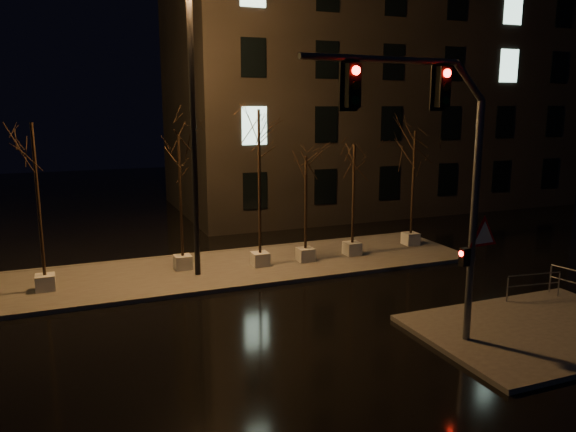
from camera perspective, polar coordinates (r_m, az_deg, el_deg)
name	(u,v)px	position (r m, az deg, el deg)	size (l,w,h in m)	color
ground	(258,327)	(17.16, -3.11, -11.19)	(90.00, 90.00, 0.00)	black
median	(208,271)	(22.57, -8.08, -5.51)	(22.00, 5.00, 0.15)	#45433E
sidewalk_corner	(540,330)	(18.25, 24.20, -10.55)	(7.00, 5.00, 0.15)	#45433E
building	(369,90)	(38.15, 8.23, 12.59)	(25.00, 12.00, 15.00)	black
tree_1	(35,161)	(20.73, -24.35, 5.10)	(1.80, 1.80, 5.97)	beige
tree_2	(179,165)	(21.90, -10.99, 5.06)	(1.80, 1.80, 5.41)	beige
tree_3	(259,145)	(21.92, -2.96, 7.19)	(1.80, 1.80, 6.39)	beige
tree_4	(306,180)	(22.76, 1.82, 3.70)	(1.80, 1.80, 4.48)	beige
tree_5	(354,170)	(23.85, 6.71, 4.68)	(1.80, 1.80, 4.87)	beige
tree_6	(414,157)	(26.08, 12.69, 5.89)	(1.80, 1.80, 5.37)	beige
traffic_signal_mast	(441,164)	(14.68, 15.31, 5.08)	(6.13, 0.55, 7.48)	#5B5D62
streetlight_main	(193,111)	(20.94, -9.67, 10.50)	(2.64, 1.04, 10.70)	black
guard_rail_a	(534,282)	(20.53, 23.70, -6.20)	(2.02, 0.31, 0.88)	#5B5D62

